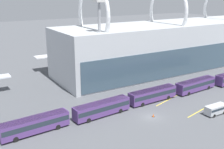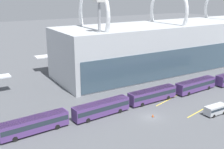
{
  "view_description": "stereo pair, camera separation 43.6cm",
  "coord_description": "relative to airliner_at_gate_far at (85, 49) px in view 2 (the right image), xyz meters",
  "views": [
    {
      "loc": [
        -35.9,
        -43.0,
        26.1
      ],
      "look_at": [
        2.34,
        20.37,
        4.0
      ],
      "focal_mm": 45.0,
      "sensor_mm": 36.0,
      "label": 1
    },
    {
      "loc": [
        -35.52,
        -43.22,
        26.1
      ],
      "look_at": [
        2.34,
        20.37,
        4.0
      ],
      "focal_mm": 45.0,
      "sensor_mm": 36.0,
      "label": 2
    }
  ],
  "objects": [
    {
      "name": "service_van_foreground",
      "position": [
        5.7,
        -54.34,
        -4.53
      ],
      "size": [
        5.43,
        2.15,
        2.1
      ],
      "rotation": [
        0.0,
        0.0,
        0.0
      ],
      "color": "#B2B7BC",
      "rests_on": "ground_plane"
    },
    {
      "name": "shuttle_bus_2",
      "position": [
        -1.46,
        -41.28,
        -3.91
      ],
      "size": [
        13.37,
        3.05,
        3.17
      ],
      "rotation": [
        0.0,
        0.0,
        0.03
      ],
      "color": "#56387A",
      "rests_on": "ground_plane"
    },
    {
      "name": "ground_plane",
      "position": [
        -7.3,
        -48.19,
        -5.78
      ],
      "size": [
        440.0,
        440.0,
        0.0
      ],
      "primitive_type": "plane",
      "color": "#515459"
    },
    {
      "name": "floodlight_mast",
      "position": [
        -7.62,
        -25.75,
        8.73
      ],
      "size": [
        2.48,
        2.48,
        23.95
      ],
      "color": "gray",
      "rests_on": "ground_plane"
    },
    {
      "name": "terminal_building",
      "position": [
        50.12,
        -18.79,
        2.47
      ],
      "size": [
        133.3,
        21.64,
        28.75
      ],
      "color": "#B2B7BC",
      "rests_on": "ground_plane"
    },
    {
      "name": "shuttle_bus_1",
      "position": [
        -16.12,
        -42.1,
        -3.91
      ],
      "size": [
        13.46,
        3.63,
        3.17
      ],
      "rotation": [
        0.0,
        0.0,
        0.08
      ],
      "color": "#56387A",
      "rests_on": "ground_plane"
    },
    {
      "name": "lane_stripe_1",
      "position": [
        23.07,
        -38.66,
        -5.78
      ],
      "size": [
        11.07,
        4.51,
        0.01
      ],
      "primitive_type": "cube",
      "rotation": [
        0.0,
        0.0,
        0.37
      ],
      "color": "yellow",
      "rests_on": "ground_plane"
    },
    {
      "name": "shuttle_bus_3",
      "position": [
        13.21,
        -41.46,
        -3.91
      ],
      "size": [
        13.44,
        3.54,
        3.17
      ],
      "rotation": [
        0.0,
        0.0,
        0.07
      ],
      "color": "#56387A",
      "rests_on": "ground_plane"
    },
    {
      "name": "shuttle_bus_0",
      "position": [
        -30.79,
        -42.26,
        -3.91
      ],
      "size": [
        13.45,
        3.61,
        3.17
      ],
      "rotation": [
        0.0,
        0.0,
        0.08
      ],
      "color": "#56387A",
      "rests_on": "ground_plane"
    },
    {
      "name": "traffic_cone_1",
      "position": [
        -6.9,
        -48.33,
        -5.44
      ],
      "size": [
        0.51,
        0.51,
        0.69
      ],
      "color": "black",
      "rests_on": "ground_plane"
    },
    {
      "name": "lane_stripe_3",
      "position": [
        3.45,
        -51.51,
        -5.78
      ],
      "size": [
        8.61,
        2.21,
        0.01
      ],
      "primitive_type": "cube",
      "rotation": [
        0.0,
        0.0,
        0.23
      ],
      "color": "yellow",
      "rests_on": "ground_plane"
    },
    {
      "name": "airliner_parked_remote",
      "position": [
        46.53,
        -4.83,
        -0.81
      ],
      "size": [
        37.25,
        38.26,
        13.88
      ],
      "rotation": [
        0.0,
        0.0,
        1.88
      ],
      "color": "silver",
      "rests_on": "ground_plane"
    },
    {
      "name": "airliner_at_gate_far",
      "position": [
        0.0,
        0.0,
        0.0
      ],
      "size": [
        36.64,
        36.23,
        14.1
      ],
      "rotation": [
        0.0,
        0.0,
        1.53
      ],
      "color": "white",
      "rests_on": "ground_plane"
    },
    {
      "name": "lane_stripe_0",
      "position": [
        2.24,
        -42.64,
        -5.78
      ],
      "size": [
        9.61,
        3.08,
        0.01
      ],
      "primitive_type": "cube",
      "rotation": [
        0.0,
        0.0,
        0.29
      ],
      "color": "yellow",
      "rests_on": "ground_plane"
    }
  ]
}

